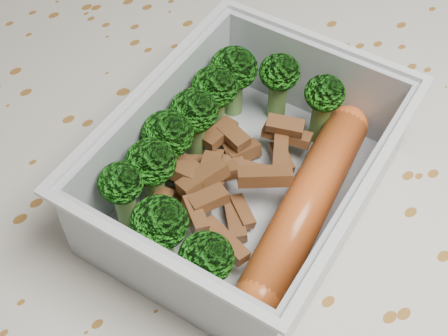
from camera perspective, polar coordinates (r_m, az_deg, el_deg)
dining_table at (r=0.49m, az=1.04°, el=-8.59°), size 1.40×0.90×0.75m
tablecloth at (r=0.45m, az=1.14°, el=-5.40°), size 1.46×0.96×0.19m
lunch_container at (r=0.39m, az=2.09°, el=-0.87°), size 0.23×0.21×0.07m
broccoli_florets at (r=0.39m, az=-1.83°, el=2.54°), size 0.17×0.14×0.06m
meat_pile at (r=0.40m, az=-0.33°, el=-0.88°), size 0.13×0.09×0.03m
sausage at (r=0.39m, az=7.61°, el=-3.21°), size 0.16×0.09×0.03m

